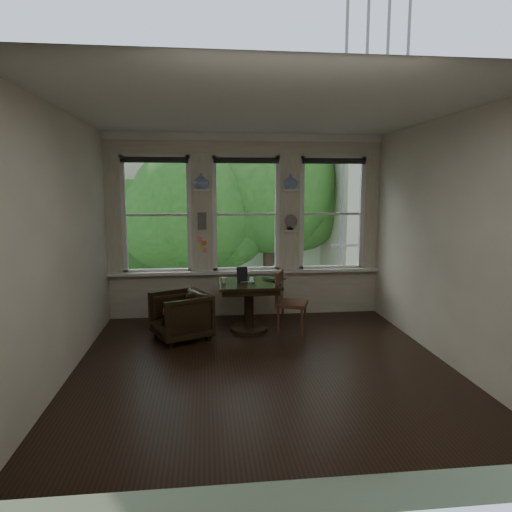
{
  "coord_description": "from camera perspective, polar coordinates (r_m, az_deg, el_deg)",
  "views": [
    {
      "loc": [
        -0.67,
        -5.28,
        2.13
      ],
      "look_at": [
        0.02,
        0.9,
        1.2
      ],
      "focal_mm": 32.0,
      "sensor_mm": 36.0,
      "label": 1
    }
  ],
  "objects": [
    {
      "name": "wall_front",
      "position": [
        3.17,
        5.97,
        -3.07
      ],
      "size": [
        4.5,
        0.0,
        4.5
      ],
      "primitive_type": "plane",
      "rotation": [
        -1.57,
        0.0,
        0.0
      ],
      "color": "silver",
      "rests_on": "ground"
    },
    {
      "name": "vase_right",
      "position": [
        7.56,
        4.34,
        9.29
      ],
      "size": [
        0.24,
        0.24,
        0.25
      ],
      "primitive_type": "imported",
      "color": "silver",
      "rests_on": "shelf_right"
    },
    {
      "name": "tablet",
      "position": [
        6.79,
        -1.75,
        -2.3
      ],
      "size": [
        0.17,
        0.09,
        0.22
      ],
      "primitive_type": "cube",
      "rotation": [
        -0.26,
        0.0,
        0.09
      ],
      "color": "black",
      "rests_on": "table"
    },
    {
      "name": "window_center",
      "position": [
        7.58,
        -1.26,
        5.24
      ],
      "size": [
        1.1,
        0.12,
        1.9
      ],
      "primitive_type": null,
      "color": "white",
      "rests_on": "ground"
    },
    {
      "name": "window_left",
      "position": [
        7.59,
        -12.28,
        5.05
      ],
      "size": [
        1.1,
        0.12,
        1.9
      ],
      "primitive_type": null,
      "color": "white",
      "rests_on": "ground"
    },
    {
      "name": "window_right",
      "position": [
        7.84,
        9.4,
        5.23
      ],
      "size": [
        1.1,
        0.12,
        1.9
      ],
      "primitive_type": null,
      "color": "white",
      "rests_on": "ground"
    },
    {
      "name": "drinking_glass",
      "position": [
        6.66,
        -0.49,
        -3.08
      ],
      "size": [
        0.12,
        0.12,
        0.09
      ],
      "primitive_type": "imported",
      "rotation": [
        0.0,
        0.0,
        -0.03
      ],
      "color": "white",
      "rests_on": "table"
    },
    {
      "name": "papers",
      "position": [
        6.91,
        -1.13,
        -3.02
      ],
      "size": [
        0.22,
        0.3,
        0.0
      ],
      "primitive_type": "cube",
      "rotation": [
        0.0,
        0.0,
        -0.01
      ],
      "color": "silver",
      "rests_on": "table"
    },
    {
      "name": "shelf_left",
      "position": [
        7.43,
        -6.84,
        8.2
      ],
      "size": [
        0.26,
        0.16,
        0.03
      ],
      "primitive_type": "cube",
      "color": "white",
      "rests_on": "ground"
    },
    {
      "name": "mug",
      "position": [
        6.71,
        -4.04,
        -3.03
      ],
      "size": [
        0.1,
        0.1,
        0.09
      ],
      "primitive_type": "imported",
      "rotation": [
        0.0,
        0.0,
        -0.06
      ],
      "color": "white",
      "rests_on": "table"
    },
    {
      "name": "cushion_red",
      "position": [
        6.57,
        -9.43,
        -6.46
      ],
      "size": [
        0.45,
        0.45,
        0.06
      ],
      "primitive_type": "cube",
      "color": "maroon",
      "rests_on": "armchair_left"
    },
    {
      "name": "wall_back",
      "position": [
        7.59,
        -1.26,
        3.73
      ],
      "size": [
        4.5,
        0.0,
        4.5
      ],
      "primitive_type": "plane",
      "rotation": [
        1.57,
        0.0,
        0.0
      ],
      "color": "silver",
      "rests_on": "ground"
    },
    {
      "name": "wall_left",
      "position": [
        5.55,
        -22.84,
        1.29
      ],
      "size": [
        0.0,
        4.5,
        4.5
      ],
      "primitive_type": "plane",
      "rotation": [
        1.57,
        0.0,
        1.57
      ],
      "color": "silver",
      "rests_on": "ground"
    },
    {
      "name": "ceiling",
      "position": [
        5.4,
        0.91,
        17.75
      ],
      "size": [
        4.5,
        4.5,
        0.0
      ],
      "primitive_type": "plane",
      "rotation": [
        3.14,
        0.0,
        0.0
      ],
      "color": "silver",
      "rests_on": "ground"
    },
    {
      "name": "table",
      "position": [
        6.85,
        -0.9,
        -6.35
      ],
      "size": [
        0.9,
        0.9,
        0.75
      ],
      "primitive_type": null,
      "color": "black",
      "rests_on": "ground"
    },
    {
      "name": "laptop",
      "position": [
        6.86,
        2.14,
        -3.01
      ],
      "size": [
        0.42,
        0.37,
        0.03
      ],
      "primitive_type": "imported",
      "rotation": [
        0.0,
        0.0,
        -0.49
      ],
      "color": "black",
      "rests_on": "table"
    },
    {
      "name": "ground",
      "position": [
        5.74,
        0.84,
        -13.32
      ],
      "size": [
        4.5,
        4.5,
        0.0
      ],
      "primitive_type": "plane",
      "color": "black",
      "rests_on": "ground"
    },
    {
      "name": "vase_left",
      "position": [
        7.43,
        -6.86,
        9.27
      ],
      "size": [
        0.24,
        0.24,
        0.25
      ],
      "primitive_type": "imported",
      "color": "silver",
      "rests_on": "shelf_left"
    },
    {
      "name": "wall_right",
      "position": [
        6.07,
        22.46,
        1.88
      ],
      "size": [
        0.0,
        4.5,
        4.5
      ],
      "primitive_type": "plane",
      "rotation": [
        1.57,
        0.0,
        -1.57
      ],
      "color": "silver",
      "rests_on": "ground"
    },
    {
      "name": "intercom",
      "position": [
        7.48,
        -6.77,
        4.37
      ],
      "size": [
        0.14,
        0.06,
        0.28
      ],
      "primitive_type": "cube",
      "color": "#59544F",
      "rests_on": "ground"
    },
    {
      "name": "armchair_left",
      "position": [
        6.6,
        -9.41,
        -7.39
      ],
      "size": [
        0.98,
        0.97,
        0.68
      ],
      "primitive_type": "imported",
      "rotation": [
        0.0,
        0.0,
        -1.14
      ],
      "color": "black",
      "rests_on": "ground"
    },
    {
      "name": "shelf_right",
      "position": [
        7.56,
        4.33,
        8.24
      ],
      "size": [
        0.26,
        0.16,
        0.03
      ],
      "primitive_type": "cube",
      "color": "white",
      "rests_on": "ground"
    },
    {
      "name": "sticky_notes",
      "position": [
        7.52,
        -6.72,
        1.71
      ],
      "size": [
        0.16,
        0.01,
        0.24
      ],
      "primitive_type": null,
      "color": "pink",
      "rests_on": "ground"
    },
    {
      "name": "side_chair_right",
      "position": [
        6.74,
        4.52,
        -5.89
      ],
      "size": [
        0.54,
        0.54,
        0.92
      ],
      "primitive_type": null,
      "rotation": [
        0.0,
        0.0,
        1.21
      ],
      "color": "#462A19",
      "rests_on": "ground"
    },
    {
      "name": "desk_fan",
      "position": [
        7.57,
        4.31,
        3.92
      ],
      "size": [
        0.2,
        0.2,
        0.24
      ],
      "primitive_type": null,
      "color": "#59544F",
      "rests_on": "ground"
    }
  ]
}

